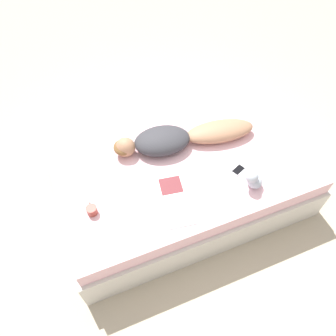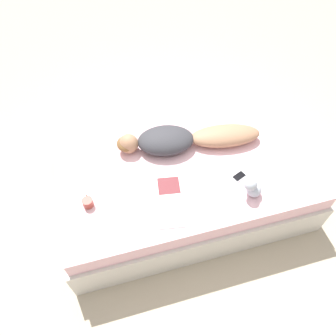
% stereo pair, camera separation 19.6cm
% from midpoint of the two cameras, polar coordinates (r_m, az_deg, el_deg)
% --- Properties ---
extents(ground_plane, '(12.00, 12.00, 0.00)m').
position_cam_midpoint_polar(ground_plane, '(3.45, 3.92, -4.44)').
color(ground_plane, '#B7A88E').
extents(bed, '(1.53, 2.33, 0.55)m').
position_cam_midpoint_polar(bed, '(3.23, 4.18, -1.83)').
color(bed, beige).
rests_on(bed, ground_plane).
extents(person, '(0.47, 1.36, 0.18)m').
position_cam_midpoint_polar(person, '(3.06, 4.65, 5.00)').
color(person, '#A37556').
rests_on(person, bed).
extents(open_magazine, '(0.57, 0.35, 0.01)m').
position_cam_midpoint_polar(open_magazine, '(2.76, 2.47, -5.42)').
color(open_magazine, white).
rests_on(open_magazine, bed).
extents(coffee_mug, '(0.12, 0.09, 0.08)m').
position_cam_midpoint_polar(coffee_mug, '(2.75, -11.82, -5.99)').
color(coffee_mug, '#993D33').
rests_on(coffee_mug, bed).
extents(cell_phone, '(0.12, 0.15, 0.01)m').
position_cam_midpoint_polar(cell_phone, '(2.97, 14.13, -1.51)').
color(cell_phone, silver).
rests_on(cell_phone, bed).
extents(plush_toy, '(0.14, 0.16, 0.20)m').
position_cam_midpoint_polar(plush_toy, '(2.82, 16.43, -3.36)').
color(plush_toy, '#B2BCCC').
rests_on(plush_toy, bed).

